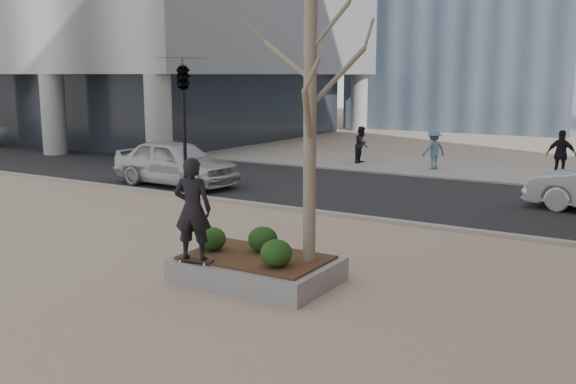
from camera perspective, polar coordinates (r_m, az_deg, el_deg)
The scene contains 16 objects.
ground at distance 13.24m, azimuth -6.40°, elevation -7.11°, with size 120.00×120.00×0.00m, color gray.
street at distance 21.78m, azimuth 9.84°, elevation -0.23°, with size 60.00×8.00×0.02m, color black.
far_sidewalk at distance 28.34m, azimuth 15.05°, elevation 2.00°, with size 60.00×6.00×0.02m, color gray.
planter at distance 12.61m, azimuth -2.79°, elevation -6.88°, with size 3.00×2.00×0.45m, color gray.
planter_mulch at distance 12.54m, azimuth -2.80°, elevation -5.81°, with size 2.70×1.70×0.04m, color #382314.
sycamore_tree at distance 11.77m, azimuth 1.98°, elevation 9.53°, with size 2.80×2.80×6.60m, color gray, non-canonical shape.
shrub_left at distance 12.97m, azimuth -6.74°, elevation -4.15°, with size 0.55×0.55×0.47m, color #143711.
shrub_middle at distance 12.78m, azimuth -2.25°, elevation -4.22°, with size 0.59×0.59×0.51m, color black.
shrub_right at distance 11.80m, azimuth -1.05°, elevation -5.45°, with size 0.60×0.60×0.51m, color #153912.
skateboard at distance 12.35m, azimuth -8.35°, elevation -6.09°, with size 0.78×0.20×0.07m, color black, non-canonical shape.
skateboarder at distance 12.10m, azimuth -8.48°, elevation -1.49°, with size 0.71×0.47×1.95m, color black.
police_car at distance 23.46m, azimuth -9.95°, elevation 2.61°, with size 1.97×4.90×1.67m, color #BCBCC0.
pedestrian_a at distance 29.28m, azimuth 6.57°, elevation 4.21°, with size 0.80×0.63×1.65m, color black.
pedestrian_b at distance 27.77m, azimuth 12.83°, elevation 3.69°, with size 1.08×0.62×1.67m, color #46697F.
pedestrian_c at distance 26.66m, azimuth 23.13°, elevation 3.08°, with size 1.10×0.46×1.88m, color black.
traffic_light_near at distance 20.52m, azimuth -9.19°, elevation 5.45°, with size 0.60×2.48×4.50m, color black, non-canonical shape.
Camera 1 is at (7.76, -9.97, 3.96)m, focal length 40.00 mm.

